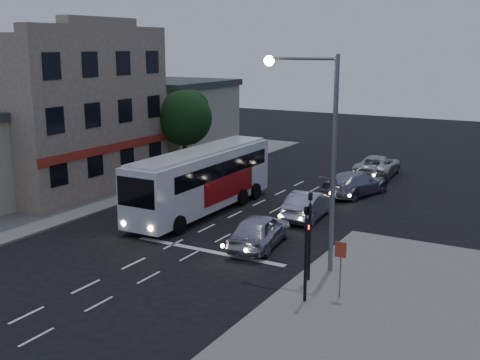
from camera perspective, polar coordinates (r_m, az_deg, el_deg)
The scene contains 15 objects.
ground at distance 28.02m, azimuth -8.74°, elevation -7.20°, with size 120.00×120.00×0.00m, color black.
sidewalk_far at distance 42.12m, azimuth -16.03°, elevation -0.70°, with size 12.00×50.00×0.12m, color slate.
road_markings at distance 29.86m, azimuth -2.86°, elevation -5.78°, with size 8.00×30.55×0.01m.
tour_bus at distance 34.48m, azimuth -3.62°, elevation 0.13°, with size 2.83×11.93×3.65m.
car_suv at distance 28.84m, azimuth 1.86°, elevation -4.78°, with size 1.91×4.74×1.62m, color #A8A7B7.
car_sedan_a at distance 33.69m, azimuth 6.48°, elevation -2.34°, with size 1.63×4.68×1.54m, color #999AAA.
car_sedan_b at distance 39.28m, azimuth 10.88°, elevation -0.32°, with size 2.16×5.30×1.54m, color #8D8C9F.
car_sedan_c at distance 45.35m, azimuth 12.90°, elevation 1.34°, with size 2.58×5.58×1.55m, color #AFAFB1.
traffic_signal_main at distance 24.20m, azimuth 6.62°, elevation -4.31°, with size 0.25×0.35×4.10m.
traffic_signal_side at distance 22.20m, azimuth 6.29°, elevation -5.88°, with size 0.18×0.15×4.10m.
regulatory_sign at distance 22.98m, azimuth 9.51°, elevation -7.50°, with size 0.45×0.12×2.20m.
streetlight at distance 24.85m, azimuth 7.55°, elevation 3.95°, with size 3.32×0.44×9.00m.
main_building at distance 41.97m, azimuth -17.38°, elevation 6.24°, with size 10.12×12.00×11.00m.
low_building_north at distance 50.83m, azimuth -7.02°, elevation 5.75°, with size 9.40×9.40×6.50m.
street_tree at distance 43.62m, azimuth -5.30°, elevation 6.11°, with size 4.00×4.00×6.20m.
Camera 1 is at (16.45, -20.61, 9.47)m, focal length 45.00 mm.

